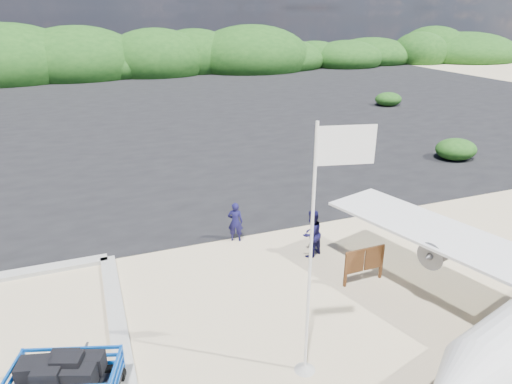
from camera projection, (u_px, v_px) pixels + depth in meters
ground at (276, 313)px, 13.65m from camera, size 160.00×160.00×0.00m
asphalt_apron at (141, 113)px, 39.65m from camera, size 90.00×50.00×0.04m
vegetation_band at (116, 76)px, 61.31m from camera, size 124.00×8.00×4.40m
flagpole at (305, 370)px, 11.51m from camera, size 1.36×0.80×6.38m
signboard at (362, 282)px, 15.20m from camera, size 1.58×0.18×1.29m
crew_a at (235, 222)px, 17.61m from camera, size 0.69×0.59×1.61m
crew_b at (311, 233)px, 16.50m from camera, size 1.08×0.98×1.79m
aircraft_large at (384, 122)px, 36.57m from camera, size 17.62×17.62×4.28m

